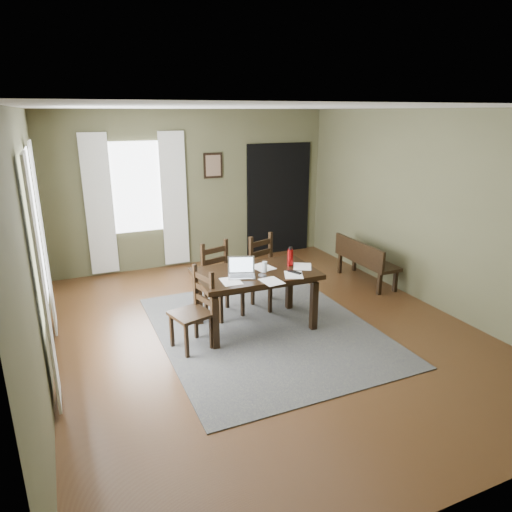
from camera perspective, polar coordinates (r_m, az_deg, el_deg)
name	(u,v)px	position (r m, az deg, el deg)	size (l,w,h in m)	color
ground	(265,330)	(5.90, 1.19, -9.23)	(5.00, 6.00, 0.01)	#492C16
room_shell	(266,189)	(5.33, 1.32, 8.39)	(5.02, 6.02, 2.71)	brown
rug	(265,329)	(5.89, 1.19, -9.13)	(2.60, 3.20, 0.01)	#444444
dining_table	(256,278)	(5.70, -0.05, -2.81)	(1.52, 0.94, 0.75)	black
chair_end	(194,311)	(5.35, -7.70, -6.77)	(0.51, 0.51, 0.94)	black
chair_back_left	(221,281)	(6.13, -4.35, -3.11)	(0.54, 0.54, 1.00)	black
chair_back_right	(268,272)	(6.44, 1.48, -2.03)	(0.56, 0.56, 1.00)	black
bench	(364,258)	(7.51, 13.35, -0.23)	(0.40, 1.24, 0.70)	black
laptop	(241,271)	(5.52, -1.84, -1.88)	(0.39, 0.35, 0.22)	#B7B7BC
computer_mouse	(262,275)	(5.49, 0.79, -2.45)	(0.05, 0.09, 0.03)	#3F3F42
tv_remote	(295,272)	(5.64, 4.84, -2.02)	(0.05, 0.18, 0.02)	black
drinking_glass	(265,267)	(5.63, 1.10, -1.36)	(0.06, 0.06, 0.13)	silver
water_bottle	(290,257)	(5.87, 4.31, -0.12)	(0.09, 0.09, 0.25)	#990C0B
paper_a	(231,281)	(5.35, -3.13, -3.17)	(0.22, 0.29, 0.00)	white
paper_b	(294,275)	(5.57, 4.72, -2.36)	(0.22, 0.28, 0.00)	white
paper_c	(262,267)	(5.81, 0.80, -1.42)	(0.24, 0.31, 0.00)	white
paper_d	(302,266)	(5.87, 5.81, -1.31)	(0.22, 0.29, 0.00)	white
paper_e	(272,281)	(5.34, 1.97, -3.18)	(0.22, 0.28, 0.00)	white
window_left	(37,237)	(5.11, -25.74, 2.17)	(0.01, 1.30, 1.70)	white
window_back	(136,187)	(7.92, -14.73, 8.29)	(1.00, 0.01, 1.50)	white
curtain_left_near	(43,287)	(4.40, -25.08, -3.49)	(0.03, 0.48, 2.30)	silver
curtain_left_far	(44,240)	(5.97, -25.02, 1.79)	(0.03, 0.48, 2.30)	silver
curtain_back_left	(99,206)	(7.86, -19.02, 5.98)	(0.44, 0.03, 2.30)	silver
curtain_back_right	(174,200)	(8.06, -10.18, 6.93)	(0.44, 0.03, 2.30)	silver
framed_picture	(213,166)	(8.20, -5.40, 11.20)	(0.34, 0.03, 0.44)	black
doorway_back	(278,199)	(8.80, 2.83, 7.08)	(1.30, 0.03, 2.10)	black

